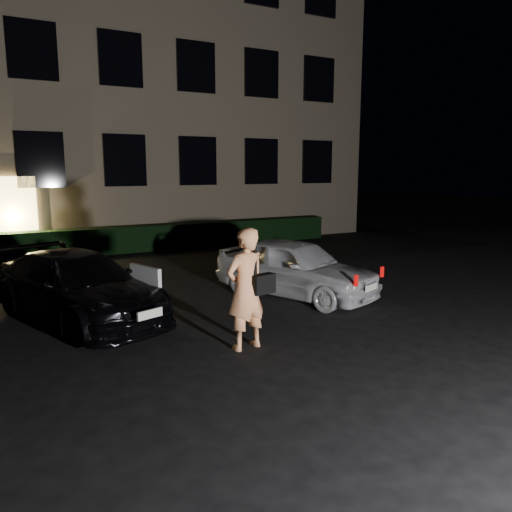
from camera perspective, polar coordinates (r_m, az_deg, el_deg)
ground at (r=7.79m, az=6.74°, el=-10.60°), size 80.00×80.00×0.00m
building at (r=21.59m, az=-17.88°, el=18.19°), size 20.00×8.11×12.00m
hedge at (r=17.12m, az=-14.00°, el=1.92°), size 15.00×0.70×0.85m
sedan at (r=9.64m, az=-19.65°, el=-3.31°), size 2.99×4.55×1.23m
hatch at (r=10.77m, az=4.48°, el=-1.31°), size 2.72×3.99×1.26m
man at (r=7.54m, az=-1.12°, el=-3.76°), size 0.83×0.57×1.87m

